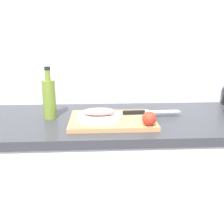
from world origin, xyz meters
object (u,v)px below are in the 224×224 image
white_plate (99,117)px  chef_knife (144,112)px  olive_oil_bottle (49,98)px  cutting_board (112,120)px  fish_fillet (99,112)px

white_plate → chef_knife: (0.23, 0.06, 0.00)m
olive_oil_bottle → white_plate: bearing=-19.4°
chef_knife → white_plate: bearing=-166.7°
cutting_board → fish_fillet: bearing=-178.7°
chef_knife → olive_oil_bottle: (-0.47, 0.02, 0.07)m
chef_knife → fish_fillet: bearing=-166.7°
white_plate → cutting_board: bearing=1.3°
cutting_board → white_plate: bearing=-178.7°
cutting_board → chef_knife: size_ratio=1.37×
white_plate → fish_fillet: bearing=0.0°
white_plate → chef_knife: size_ratio=0.74×
white_plate → olive_oil_bottle: (-0.24, 0.09, 0.07)m
fish_fillet → olive_oil_bottle: olive_oil_bottle is taller
cutting_board → olive_oil_bottle: (-0.31, 0.08, 0.09)m
fish_fillet → chef_knife: (0.23, 0.06, -0.02)m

